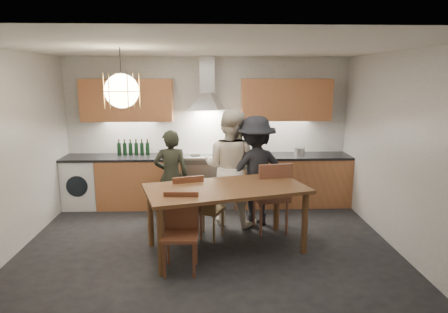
{
  "coord_description": "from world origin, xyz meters",
  "views": [
    {
      "loc": [
        0.02,
        -4.89,
        2.28
      ],
      "look_at": [
        0.22,
        0.4,
        1.2
      ],
      "focal_mm": 32.0,
      "sensor_mm": 36.0,
      "label": 1
    }
  ],
  "objects_px": {
    "dining_table": "(226,194)",
    "mixing_bowl": "(259,153)",
    "person_left": "(171,176)",
    "person_mid": "(230,167)",
    "wine_bottles": "(133,147)",
    "chair_back_left": "(187,203)",
    "person_right": "(255,171)",
    "chair_front": "(181,226)",
    "stock_pot": "(299,152)"
  },
  "relations": [
    {
      "from": "dining_table",
      "to": "mixing_bowl",
      "type": "bearing_deg",
      "value": 54.5
    },
    {
      "from": "person_left",
      "to": "person_mid",
      "type": "xyz_separation_m",
      "value": [
        0.92,
        -0.11,
        0.16
      ]
    },
    {
      "from": "wine_bottles",
      "to": "person_left",
      "type": "bearing_deg",
      "value": -49.75
    },
    {
      "from": "chair_back_left",
      "to": "person_mid",
      "type": "distance_m",
      "value": 0.98
    },
    {
      "from": "person_right",
      "to": "wine_bottles",
      "type": "height_order",
      "value": "person_right"
    },
    {
      "from": "chair_front",
      "to": "person_left",
      "type": "xyz_separation_m",
      "value": [
        -0.25,
        1.6,
        0.2
      ]
    },
    {
      "from": "mixing_bowl",
      "to": "stock_pot",
      "type": "bearing_deg",
      "value": -0.43
    },
    {
      "from": "dining_table",
      "to": "person_right",
      "type": "height_order",
      "value": "person_right"
    },
    {
      "from": "person_mid",
      "to": "dining_table",
      "type": "bearing_deg",
      "value": 107.93
    },
    {
      "from": "chair_front",
      "to": "person_mid",
      "type": "relative_size",
      "value": 0.52
    },
    {
      "from": "wine_bottles",
      "to": "stock_pot",
      "type": "bearing_deg",
      "value": -2.58
    },
    {
      "from": "chair_front",
      "to": "stock_pot",
      "type": "distance_m",
      "value": 3.06
    },
    {
      "from": "chair_back_left",
      "to": "person_left",
      "type": "height_order",
      "value": "person_left"
    },
    {
      "from": "person_left",
      "to": "wine_bottles",
      "type": "xyz_separation_m",
      "value": [
        -0.73,
        0.86,
        0.31
      ]
    },
    {
      "from": "person_left",
      "to": "wine_bottles",
      "type": "distance_m",
      "value": 1.17
    },
    {
      "from": "dining_table",
      "to": "mixing_bowl",
      "type": "xyz_separation_m",
      "value": [
        0.66,
        1.84,
        0.18
      ]
    },
    {
      "from": "dining_table",
      "to": "chair_back_left",
      "type": "distance_m",
      "value": 0.66
    },
    {
      "from": "person_left",
      "to": "person_right",
      "type": "relative_size",
      "value": 0.87
    },
    {
      "from": "person_left",
      "to": "stock_pot",
      "type": "relative_size",
      "value": 7.95
    },
    {
      "from": "person_left",
      "to": "stock_pot",
      "type": "xyz_separation_m",
      "value": [
        2.18,
        0.73,
        0.23
      ]
    },
    {
      "from": "dining_table",
      "to": "chair_front",
      "type": "bearing_deg",
      "value": -154.15
    },
    {
      "from": "person_right",
      "to": "stock_pot",
      "type": "height_order",
      "value": "person_right"
    },
    {
      "from": "person_left",
      "to": "person_mid",
      "type": "distance_m",
      "value": 0.94
    },
    {
      "from": "chair_front",
      "to": "stock_pot",
      "type": "bearing_deg",
      "value": 52.59
    },
    {
      "from": "chair_back_left",
      "to": "mixing_bowl",
      "type": "xyz_separation_m",
      "value": [
        1.19,
        1.51,
        0.4
      ]
    },
    {
      "from": "person_mid",
      "to": "wine_bottles",
      "type": "distance_m",
      "value": 1.92
    },
    {
      "from": "dining_table",
      "to": "person_mid",
      "type": "bearing_deg",
      "value": 67.95
    },
    {
      "from": "wine_bottles",
      "to": "chair_front",
      "type": "bearing_deg",
      "value": -68.25
    },
    {
      "from": "chair_back_left",
      "to": "chair_front",
      "type": "relative_size",
      "value": 1.02
    },
    {
      "from": "mixing_bowl",
      "to": "wine_bottles",
      "type": "xyz_separation_m",
      "value": [
        -2.2,
        0.13,
        0.1
      ]
    },
    {
      "from": "person_mid",
      "to": "person_right",
      "type": "height_order",
      "value": "person_mid"
    },
    {
      "from": "dining_table",
      "to": "person_left",
      "type": "height_order",
      "value": "person_left"
    },
    {
      "from": "person_mid",
      "to": "stock_pot",
      "type": "bearing_deg",
      "value": -122.03
    },
    {
      "from": "person_right",
      "to": "mixing_bowl",
      "type": "bearing_deg",
      "value": -115.49
    },
    {
      "from": "person_left",
      "to": "person_mid",
      "type": "bearing_deg",
      "value": 167.98
    },
    {
      "from": "wine_bottles",
      "to": "dining_table",
      "type": "bearing_deg",
      "value": -51.89
    },
    {
      "from": "person_left",
      "to": "person_mid",
      "type": "height_order",
      "value": "person_mid"
    },
    {
      "from": "mixing_bowl",
      "to": "wine_bottles",
      "type": "distance_m",
      "value": 2.21
    },
    {
      "from": "person_right",
      "to": "stock_pot",
      "type": "relative_size",
      "value": 9.17
    },
    {
      "from": "chair_back_left",
      "to": "stock_pot",
      "type": "bearing_deg",
      "value": -158.9
    },
    {
      "from": "chair_front",
      "to": "mixing_bowl",
      "type": "distance_m",
      "value": 2.67
    },
    {
      "from": "dining_table",
      "to": "stock_pot",
      "type": "bearing_deg",
      "value": 37.41
    },
    {
      "from": "person_left",
      "to": "stock_pot",
      "type": "height_order",
      "value": "person_left"
    },
    {
      "from": "person_mid",
      "to": "wine_bottles",
      "type": "height_order",
      "value": "person_mid"
    },
    {
      "from": "chair_front",
      "to": "person_right",
      "type": "xyz_separation_m",
      "value": [
        1.05,
        1.42,
        0.31
      ]
    },
    {
      "from": "person_right",
      "to": "wine_bottles",
      "type": "bearing_deg",
      "value": -42.42
    },
    {
      "from": "person_mid",
      "to": "stock_pot",
      "type": "height_order",
      "value": "person_mid"
    },
    {
      "from": "chair_back_left",
      "to": "wine_bottles",
      "type": "distance_m",
      "value": 1.99
    },
    {
      "from": "mixing_bowl",
      "to": "wine_bottles",
      "type": "bearing_deg",
      "value": 176.73
    },
    {
      "from": "dining_table",
      "to": "chair_front",
      "type": "relative_size",
      "value": 2.43
    }
  ]
}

